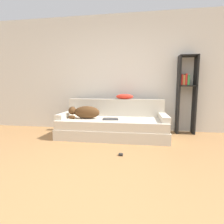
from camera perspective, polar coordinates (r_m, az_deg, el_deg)
name	(u,v)px	position (r m, az deg, el deg)	size (l,w,h in m)	color
ground_plane	(86,189)	(1.90, -8.52, -23.71)	(20.00, 20.00, 0.00)	#9E7042
wall_back	(118,74)	(4.27, 2.07, 12.39)	(7.36, 0.06, 2.70)	silver
couch	(113,128)	(3.61, 0.23, -5.23)	(2.18, 0.93, 0.38)	beige
couch_backrest	(115,107)	(3.94, 1.09, 1.49)	(2.14, 0.15, 0.38)	beige
couch_arm_left	(66,115)	(3.84, -14.90, -0.99)	(0.15, 0.74, 0.10)	beige
couch_arm_right	(164,117)	(3.56, 16.59, -1.71)	(0.15, 0.74, 0.10)	beige
dog	(85,112)	(3.63, -8.93, -0.04)	(0.66, 0.24, 0.26)	#513319
laptop	(111,119)	(3.49, -0.47, -2.28)	(0.34, 0.28, 0.02)	#2D2D30
throw_pillow	(125,97)	(3.92, 4.15, 5.05)	(0.38, 0.18, 0.11)	red
bookshelf	(186,90)	(4.17, 23.08, 6.52)	(0.39, 0.26, 1.70)	black
power_adapter	(121,155)	(2.68, 2.87, -13.71)	(0.06, 0.06, 0.03)	black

